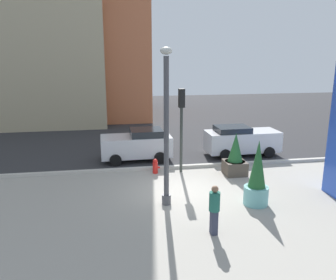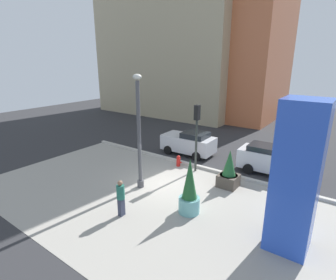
% 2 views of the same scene
% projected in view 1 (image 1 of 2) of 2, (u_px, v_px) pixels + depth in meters
% --- Properties ---
extents(ground_plane, '(60.00, 60.00, 0.00)m').
position_uv_depth(ground_plane, '(168.00, 164.00, 19.10)').
color(ground_plane, '#2D2D30').
extents(plaza_pavement, '(18.00, 10.00, 0.02)m').
position_uv_depth(plaza_pavement, '(194.00, 212.00, 13.36)').
color(plaza_pavement, '#9E998E').
rests_on(plaza_pavement, ground_plane).
extents(curb_strip, '(18.00, 0.24, 0.16)m').
position_uv_depth(curb_strip, '(171.00, 167.00, 18.24)').
color(curb_strip, '#B7B2A8').
rests_on(curb_strip, ground_plane).
extents(lamp_post, '(0.44, 0.44, 6.08)m').
position_uv_depth(lamp_post, '(166.00, 132.00, 13.31)').
color(lamp_post, '#4C4C51').
rests_on(lamp_post, ground_plane).
extents(potted_plant_curbside, '(0.97, 0.97, 2.64)m').
position_uv_depth(potted_plant_curbside, '(257.00, 178.00, 13.73)').
color(potted_plant_curbside, '#6BB2B2').
rests_on(potted_plant_curbside, ground_plane).
extents(potted_plant_near_right, '(1.04, 1.04, 2.11)m').
position_uv_depth(potted_plant_near_right, '(235.00, 158.00, 17.20)').
color(potted_plant_near_right, '#4C4238').
rests_on(potted_plant_near_right, ground_plane).
extents(fire_hydrant, '(0.36, 0.26, 0.75)m').
position_uv_depth(fire_hydrant, '(155.00, 166.00, 17.48)').
color(fire_hydrant, red).
rests_on(fire_hydrant, ground_plane).
extents(traffic_light_far_side, '(0.28, 0.42, 4.20)m').
position_uv_depth(traffic_light_far_side, '(181.00, 117.00, 17.07)').
color(traffic_light_far_side, '#333833').
rests_on(traffic_light_far_side, ground_plane).
extents(car_passing_lane, '(3.91, 2.09, 1.74)m').
position_uv_depth(car_passing_lane, '(137.00, 145.00, 19.57)').
color(car_passing_lane, silver).
rests_on(car_passing_lane, ground_plane).
extents(car_far_lane, '(4.27, 2.01, 1.73)m').
position_uv_depth(car_far_lane, '(241.00, 140.00, 20.50)').
color(car_far_lane, silver).
rests_on(car_far_lane, ground_plane).
extents(pedestrian_by_curb, '(0.39, 0.39, 1.72)m').
position_uv_depth(pedestrian_by_curb, '(214.00, 208.00, 11.49)').
color(pedestrian_by_curb, '#33384C').
rests_on(pedestrian_by_curb, ground_plane).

